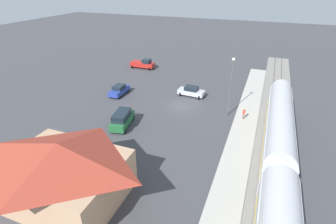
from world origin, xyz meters
TOP-DOWN VIEW (x-y plane):
  - ground_plane at (0.00, 0.00)m, footprint 200.00×200.00m
  - railway_track at (-14.00, 0.00)m, footprint 4.80×70.00m
  - platform at (-10.00, 0.00)m, footprint 3.20×46.00m
  - passenger_train at (-14.00, 16.41)m, footprint 2.93×40.41m
  - station_building at (4.00, 22.00)m, footprint 11.30×8.88m
  - pedestrian_on_platform at (-9.59, 1.35)m, footprint 0.36×0.36m
  - sedan_silver at (-0.12, -4.49)m, footprint 4.60×2.48m
  - sedan_blue at (11.79, -0.46)m, footprint 1.95×4.54m
  - suv_green at (5.71, 8.91)m, footprint 2.85×5.18m
  - pickup_red at (14.60, -15.50)m, footprint 5.42×2.53m
  - light_pole_near_platform at (-7.20, 0.49)m, footprint 0.44×0.44m

SIDE VIEW (x-z plane):
  - ground_plane at x=0.00m, z-range 0.00..0.00m
  - railway_track at x=-14.00m, z-range -0.06..0.24m
  - platform at x=-10.00m, z-range 0.00..0.30m
  - sedan_silver at x=-0.12m, z-range 0.01..1.75m
  - sedan_blue at x=11.79m, z-range 0.01..1.75m
  - pickup_red at x=14.60m, z-range -0.04..2.10m
  - suv_green at x=5.71m, z-range 0.04..2.26m
  - pedestrian_on_platform at x=-9.59m, z-range 0.43..2.14m
  - passenger_train at x=-14.00m, z-range 0.37..5.35m
  - station_building at x=4.00m, z-range 0.11..5.97m
  - light_pole_near_platform at x=-7.20m, z-range 1.04..9.82m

